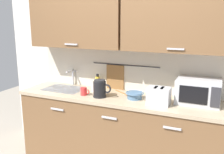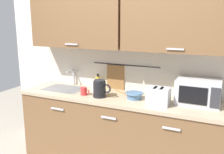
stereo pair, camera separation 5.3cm
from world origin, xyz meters
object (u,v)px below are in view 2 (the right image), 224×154
Objects in this scene: dish_soap_bottle at (98,82)px; toaster at (158,96)px; mug_near_sink at (84,91)px; mug_by_kettle at (95,88)px; wooden_spoon at (123,93)px; microwave at (198,92)px; mixing_bowl at (134,95)px; electric_kettle at (100,89)px.

toaster is at bearing -19.97° from dish_soap_bottle.
mug_near_sink is 0.20m from mug_by_kettle.
toaster is 0.55m from wooden_spoon.
microwave is 1.89× the size of wooden_spoon.
mug_near_sink and mug_by_kettle have the same top height.
mug_near_sink is 0.91m from toaster.
mug_by_kettle reaches higher than mixing_bowl.
microwave reaches higher than wooden_spoon.
dish_soap_bottle is at bearing 120.75° from electric_kettle.
mug_near_sink is at bearing -169.55° from microwave.
microwave reaches higher than dish_soap_bottle.
mixing_bowl is 0.32m from toaster.
wooden_spoon is (0.37, 0.05, -0.04)m from mug_by_kettle.
mug_near_sink is at bearing -103.28° from mug_by_kettle.
wooden_spoon is at bearing 155.30° from toaster.
toaster is at bearing -16.71° from mixing_bowl.
dish_soap_bottle is 0.42m from wooden_spoon.
mug_near_sink is at bearing -92.07° from dish_soap_bottle.
dish_soap_bottle is 0.95m from toaster.
mug_near_sink is at bearing -178.66° from toaster.
electric_kettle is at bearing 3.80° from mug_near_sink.
dish_soap_bottle reaches higher than wooden_spoon.
toaster is at bearing 0.60° from electric_kettle.
toaster is 0.88m from mug_by_kettle.
wooden_spoon is (-0.49, 0.23, -0.09)m from toaster.
electric_kettle reaches higher than mug_near_sink.
microwave is 0.70m from mixing_bowl.
dish_soap_bottle is 0.92× the size of mixing_bowl.
mixing_bowl is at bearing 13.79° from electric_kettle.
microwave is at bearing 10.45° from mug_near_sink.
microwave is 2.03× the size of electric_kettle.
electric_kettle is 0.89× the size of toaster.
mixing_bowl is at bearing 10.39° from mug_near_sink.
mug_by_kettle reaches higher than wooden_spoon.
dish_soap_bottle is at bearing 166.18° from wooden_spoon.
dish_soap_bottle reaches higher than toaster.
wooden_spoon is at bearing -13.82° from dish_soap_bottle.
electric_kettle reaches higher than mixing_bowl.
electric_kettle is 1.89× the size of mug_by_kettle.
wooden_spoon is (0.41, -0.10, -0.08)m from dish_soap_bottle.
electric_kettle is 1.06× the size of mixing_bowl.
mug_by_kettle is (-0.16, 0.18, -0.05)m from electric_kettle.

